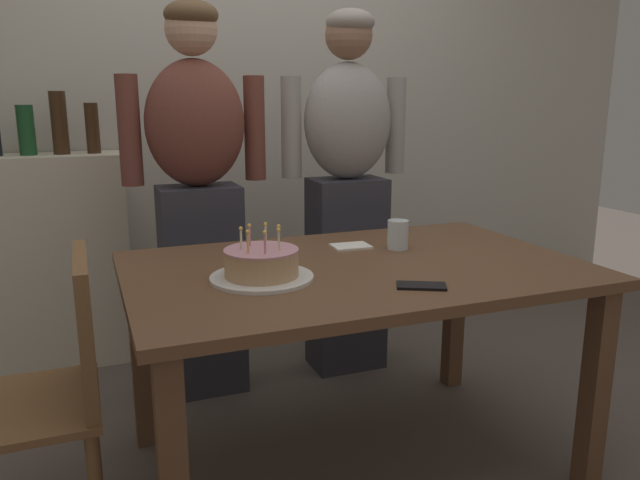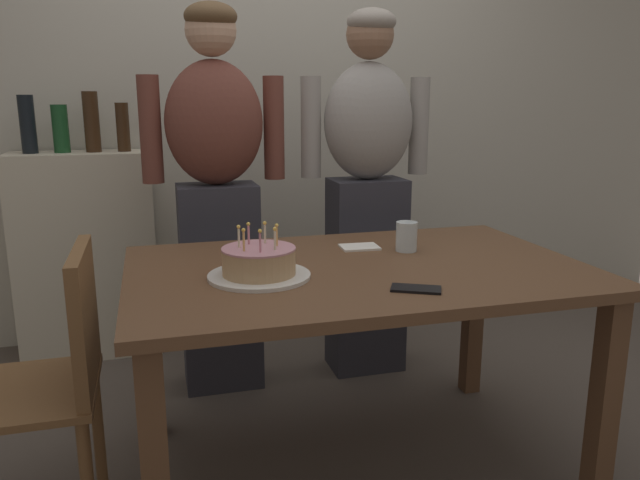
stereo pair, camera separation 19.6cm
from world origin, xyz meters
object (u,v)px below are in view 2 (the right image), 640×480
Objects in this scene: dining_chair at (53,372)px; person_man_bearded at (217,195)px; water_glass_near at (407,237)px; person_woman_cardigan at (367,189)px; napkin_stack at (359,247)px; birthday_cake at (259,264)px; cell_phone at (416,289)px.

person_man_bearded is at bearing 146.32° from dining_chair.
water_glass_near is 0.06× the size of person_woman_cardigan.
person_woman_cardigan reaches higher than napkin_stack.
dining_chair is (-0.58, -0.87, -0.36)m from person_man_bearded.
person_woman_cardigan reaches higher than dining_chair.
person_man_bearded is at bearing 0.00° from person_woman_cardigan.
birthday_cake reaches higher than water_glass_near.
cell_phone is (-0.16, -0.44, -0.05)m from water_glass_near.
cell_phone is 1.11m from person_woman_cardigan.
person_woman_cardigan reaches higher than birthday_cake.
dining_chair is (-1.04, -0.31, -0.23)m from napkin_stack.
water_glass_near is 0.47m from cell_phone.
person_woman_cardigan is at bearing 104.58° from cell_phone.
cell_phone is at bearing -91.02° from napkin_stack.
birthday_cake is 0.37× the size of dining_chair.
water_glass_near is at bearing 97.13° from cell_phone.
napkin_stack is 0.16× the size of dining_chair.
birthday_cake reaches higher than cell_phone.
person_woman_cardigan is 1.90× the size of dining_chair.
napkin_stack is (0.01, 0.53, 0.00)m from cell_phone.
water_glass_near is 0.89m from person_man_bearded.
water_glass_near is 0.06× the size of person_man_bearded.
birthday_cake is 0.19× the size of person_man_bearded.
cell_phone is 0.09× the size of person_man_bearded.
person_man_bearded reaches higher than cell_phone.
person_woman_cardigan is at bearing 83.05° from water_glass_near.
dining_chair is (-1.19, -0.23, -0.28)m from water_glass_near.
birthday_cake is at bearing -161.32° from water_glass_near.
water_glass_near is 0.74× the size of cell_phone.
person_man_bearded and person_woman_cardigan have the same top height.
napkin_stack is at bearing 106.80° from dining_chair.
person_woman_cardigan is at bearing -180.00° from person_man_bearded.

